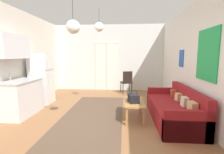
# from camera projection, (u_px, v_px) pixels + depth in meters

# --- Properties ---
(ground_plane) EXTENTS (5.27, 8.07, 0.10)m
(ground_plane) POSITION_uv_depth(u_px,v_px,m) (93.00, 128.00, 3.53)
(ground_plane) COLOR #8E603D
(wall_back) EXTENTS (4.87, 0.13, 2.84)m
(wall_back) POSITION_uv_depth(u_px,v_px,m) (109.00, 58.00, 7.07)
(wall_back) COLOR silver
(wall_back) RESTS_ON ground_plane
(wall_right) EXTENTS (0.12, 7.67, 2.84)m
(wall_right) POSITION_uv_depth(u_px,v_px,m) (211.00, 61.00, 3.15)
(wall_right) COLOR white
(wall_right) RESTS_ON ground_plane
(area_rug) EXTENTS (1.50, 3.52, 0.01)m
(area_rug) POSITION_uv_depth(u_px,v_px,m) (93.00, 115.00, 4.13)
(area_rug) COLOR brown
(area_rug) RESTS_ON ground_plane
(couch) EXTENTS (0.87, 2.07, 0.78)m
(couch) POSITION_uv_depth(u_px,v_px,m) (175.00, 110.00, 3.80)
(couch) COLOR maroon
(couch) RESTS_ON ground_plane
(coffee_table) EXTENTS (0.45, 0.95, 0.43)m
(coffee_table) POSITION_uv_depth(u_px,v_px,m) (134.00, 104.00, 3.91)
(coffee_table) COLOR #A87542
(coffee_table) RESTS_ON ground_plane
(bamboo_vase) EXTENTS (0.10, 0.10, 0.42)m
(bamboo_vase) POSITION_uv_depth(u_px,v_px,m) (130.00, 96.00, 4.01)
(bamboo_vase) COLOR #2D2D33
(bamboo_vase) RESTS_ON coffee_table
(handbag) EXTENTS (0.28, 0.33, 0.30)m
(handbag) POSITION_uv_depth(u_px,v_px,m) (133.00, 98.00, 3.79)
(handbag) COLOR black
(handbag) RESTS_ON coffee_table
(refrigerator) EXTENTS (0.61, 0.60, 1.61)m
(refrigerator) POSITION_uv_depth(u_px,v_px,m) (42.00, 79.00, 5.11)
(refrigerator) COLOR white
(refrigerator) RESTS_ON ground_plane
(kitchen_counter) EXTENTS (0.62, 1.13, 2.05)m
(kitchen_counter) POSITION_uv_depth(u_px,v_px,m) (19.00, 86.00, 4.10)
(kitchen_counter) COLOR silver
(kitchen_counter) RESTS_ON ground_plane
(accent_chair) EXTENTS (0.51, 0.50, 0.91)m
(accent_chair) POSITION_uv_depth(u_px,v_px,m) (127.00, 81.00, 6.44)
(accent_chair) COLOR black
(accent_chair) RESTS_ON ground_plane
(pendant_lamp_near) EXTENTS (0.25, 0.25, 0.92)m
(pendant_lamp_near) POSITION_uv_depth(u_px,v_px,m) (73.00, 27.00, 2.89)
(pendant_lamp_near) COLOR black
(pendant_lamp_far) EXTENTS (0.26, 0.26, 0.65)m
(pendant_lamp_far) POSITION_uv_depth(u_px,v_px,m) (99.00, 27.00, 4.50)
(pendant_lamp_far) COLOR black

